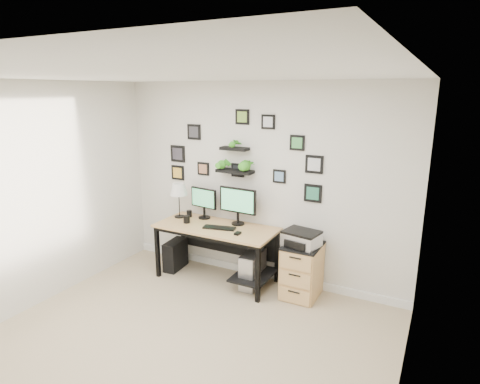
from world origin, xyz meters
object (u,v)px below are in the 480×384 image
Objects in this scene: mug at (187,219)px; file_cabinet at (302,270)px; monitor_right at (238,203)px; pc_tower_black at (175,255)px; table_lamp at (179,190)px; desk at (220,235)px; monitor_left at (204,201)px; printer at (301,238)px; pc_tower_grey at (252,269)px.

mug is 1.66m from file_cabinet.
monitor_right is 1.25m from pc_tower_black.
table_lamp is 0.73× the size of file_cabinet.
monitor_right is 0.80× the size of file_cabinet.
monitor_right is 5.46× the size of mug.
table_lamp is at bearing 173.96° from desk.
mug reaches higher than file_cabinet.
desk is 0.85m from pc_tower_black.
monitor_right reaches higher than file_cabinet.
monitor_left is 0.89× the size of table_lamp.
mug is (-0.64, -0.26, -0.25)m from monitor_right.
monitor_right reaches higher than printer.
monitor_right is 0.88m from pc_tower_grey.
desk is at bearing -3.97° from pc_tower_black.
mug reaches higher than desk.
monitor_left is 1.05× the size of pc_tower_black.
monitor_left is at bearing 168.20° from pc_tower_grey.
monitor_left reaches higher than pc_tower_black.
file_cabinet is at bearing 76.45° from printer.
desk is 1.12m from printer.
monitor_left is 1.15m from pc_tower_grey.
monitor_left is 0.38m from table_lamp.
printer is at bearing 1.14° from desk.
desk is 3.89× the size of pc_tower_black.
monitor_left is 0.90m from pc_tower_black.
monitor_left is at bearing 175.14° from file_cabinet.
pc_tower_grey is at bearing 6.09° from mug.
desk is 3.50× the size of printer.
monitor_right is at bearing 171.30° from printer.
monitor_left is (-0.36, 0.18, 0.38)m from desk.
printer is at bearing -3.99° from pc_tower_black.
mug is 0.22× the size of printer.
file_cabinet is 0.43m from printer.
pc_tower_black is at bearing -178.83° from desk.
desk is at bearing -137.37° from monitor_right.
pc_tower_grey is (1.21, 0.02, 0.02)m from pc_tower_black.
monitor_left is 1.63m from file_cabinet.
desk is 3.70× the size of monitor_left.
table_lamp is 1.18× the size of pc_tower_black.
file_cabinet is at bearing 5.36° from mug.
monitor_right is at bearing 5.98° from table_lamp.
monitor_left is 4.38× the size of mug.
desk is 0.49m from monitor_right.
desk is 3.29× the size of table_lamp.
desk is 16.21× the size of mug.
mug is 0.24× the size of pc_tower_black.
monitor_left is at bearing 152.90° from desk.
printer reaches higher than mug.
file_cabinet is (0.95, -0.11, -0.71)m from monitor_right.
pc_tower_grey is at bearing 1.14° from desk.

